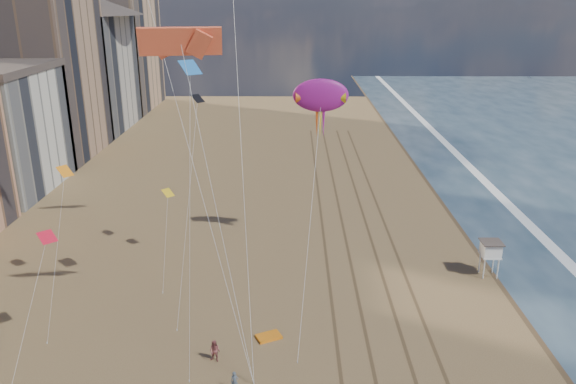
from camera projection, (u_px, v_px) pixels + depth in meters
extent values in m
plane|color=#42301E|center=(498.00, 230.00, 64.46)|extent=(260.00, 260.00, 0.00)
plane|color=white|center=(535.00, 230.00, 64.41)|extent=(260.00, 260.00, 0.00)
cube|color=brown|center=(328.00, 269.00, 55.22)|extent=(0.28, 120.00, 0.01)
cube|color=brown|center=(352.00, 270.00, 55.19)|extent=(0.28, 120.00, 0.01)
cube|color=brown|center=(380.00, 270.00, 55.17)|extent=(0.28, 120.00, 0.01)
cube|color=brown|center=(403.00, 270.00, 55.14)|extent=(0.28, 120.00, 0.01)
cube|color=tan|center=(38.00, 71.00, 90.63)|extent=(16.00, 20.00, 28.00)
cube|color=#BCB2A3|center=(87.00, 73.00, 110.49)|extent=(15.00, 22.00, 22.00)
cone|color=#473D38|center=(78.00, 3.00, 106.11)|extent=(34.22, 34.22, 4.40)
cube|color=tan|center=(116.00, 52.00, 130.59)|extent=(16.00, 24.00, 26.00)
cylinder|color=white|center=(484.00, 269.00, 53.13)|extent=(0.13, 0.13, 1.97)
cylinder|color=white|center=(498.00, 269.00, 53.12)|extent=(0.13, 0.13, 1.97)
cylinder|color=white|center=(480.00, 263.00, 54.37)|extent=(0.13, 0.13, 1.97)
cylinder|color=white|center=(493.00, 263.00, 54.36)|extent=(0.13, 0.13, 1.97)
cube|color=white|center=(490.00, 255.00, 53.37)|extent=(1.75, 1.75, 0.13)
cube|color=white|center=(491.00, 249.00, 53.15)|extent=(1.64, 1.64, 1.20)
cube|color=#473D38|center=(492.00, 242.00, 52.91)|extent=(1.97, 1.97, 0.11)
cube|color=orange|center=(269.00, 337.00, 44.20)|extent=(2.23, 1.90, 0.22)
ellipsoid|color=#951781|center=(321.00, 95.00, 54.19)|extent=(4.93, 0.92, 2.92)
cone|color=#C34712|center=(302.00, 98.00, 54.28)|extent=(1.32, 1.10, 1.10)
cone|color=yellow|center=(339.00, 98.00, 54.24)|extent=(1.32, 1.10, 1.10)
cylinder|color=silver|center=(311.00, 217.00, 47.88)|extent=(0.03, 0.03, 24.90)
imported|color=#505C67|center=(235.00, 382.00, 38.08)|extent=(0.57, 0.40, 1.48)
imported|color=#9B4F4F|center=(215.00, 351.00, 41.13)|extent=(0.99, 0.86, 1.73)
cube|color=#F95C37|center=(180.00, 41.00, 35.72)|extent=(5.36, 1.76, 1.82)
plane|color=blue|center=(190.00, 67.00, 39.79)|extent=(2.10, 2.05, 0.90)
plane|color=yellow|center=(168.00, 193.00, 55.84)|extent=(1.56, 1.56, 0.60)
plane|color=orange|center=(65.00, 171.00, 47.26)|extent=(1.67, 1.71, 0.75)
plane|color=black|center=(198.00, 98.00, 50.05)|extent=(1.54, 1.55, 0.62)
plane|color=red|center=(47.00, 237.00, 39.18)|extent=(1.87, 1.86, 0.51)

